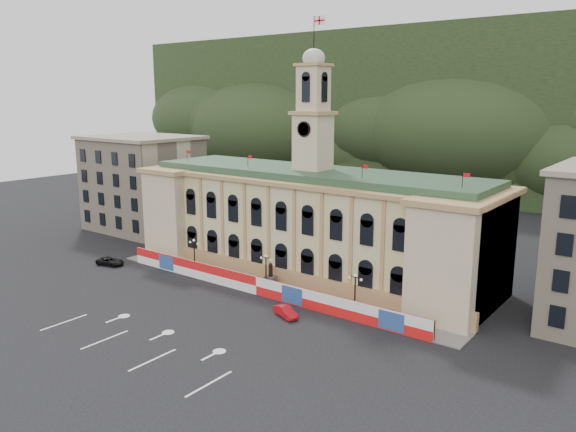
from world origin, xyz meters
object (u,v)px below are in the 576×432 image
Objects in this scene: lamp_center at (266,269)px; statue at (271,280)px; red_sedan at (286,312)px; black_suv at (110,261)px.

statue is at bearing 90.00° from lamp_center.
red_sedan is (7.81, -5.81, -2.43)m from lamp_center.
lamp_center is 10.03m from red_sedan.
lamp_center reaches higher than red_sedan.
black_suv is (-35.00, 0.14, -0.01)m from red_sedan.
red_sedan is at bearing -36.62° from lamp_center.
red_sedan is 35.00m from black_suv.
lamp_center is 1.05× the size of black_suv.
statue is at bearing 70.28° from red_sedan.
statue reaches higher than red_sedan.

